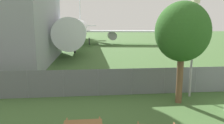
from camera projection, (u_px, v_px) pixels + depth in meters
The scene contains 4 objects.
perimeter_fence at pixel (131, 82), 16.51m from camera, with size 56.07×0.07×2.03m.
airplane at pixel (78, 29), 50.89m from camera, with size 39.70×48.47×12.65m.
tree_near_hangar at pixel (182, 32), 14.19m from camera, with size 3.56×3.56×6.81m.
light_mast at pixel (193, 38), 15.49m from camera, with size 0.44×0.44×7.07m.
Camera 1 is at (-3.08, -4.34, 5.47)m, focal length 35.00 mm.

